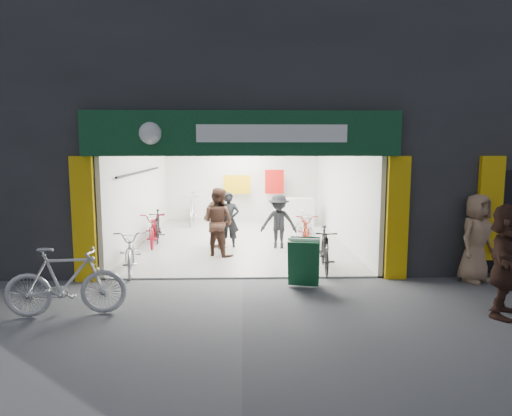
{
  "coord_description": "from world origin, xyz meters",
  "views": [
    {
      "loc": [
        0.02,
        -9.39,
        2.77
      ],
      "look_at": [
        0.33,
        1.5,
        1.32
      ],
      "focal_mm": 32.0,
      "sensor_mm": 36.0,
      "label": 1
    }
  ],
  "objects_px": {
    "bike_left_front": "(131,250)",
    "parked_bike": "(66,281)",
    "pedestrian_near": "(476,238)",
    "bike_right_front": "(325,249)",
    "sandwich_board": "(304,261)"
  },
  "relations": [
    {
      "from": "bike_left_front",
      "to": "sandwich_board",
      "type": "distance_m",
      "value": 3.89
    },
    {
      "from": "bike_left_front",
      "to": "pedestrian_near",
      "type": "height_order",
      "value": "pedestrian_near"
    },
    {
      "from": "bike_right_front",
      "to": "parked_bike",
      "type": "distance_m",
      "value": 5.44
    },
    {
      "from": "bike_left_front",
      "to": "bike_right_front",
      "type": "relative_size",
      "value": 1.14
    },
    {
      "from": "bike_left_front",
      "to": "parked_bike",
      "type": "height_order",
      "value": "parked_bike"
    },
    {
      "from": "parked_bike",
      "to": "sandwich_board",
      "type": "relative_size",
      "value": 2.06
    },
    {
      "from": "sandwich_board",
      "to": "parked_bike",
      "type": "bearing_deg",
      "value": -147.56
    },
    {
      "from": "parked_bike",
      "to": "sandwich_board",
      "type": "height_order",
      "value": "parked_bike"
    },
    {
      "from": "bike_left_front",
      "to": "parked_bike",
      "type": "distance_m",
      "value": 2.7
    },
    {
      "from": "parked_bike",
      "to": "pedestrian_near",
      "type": "distance_m",
      "value": 7.93
    },
    {
      "from": "pedestrian_near",
      "to": "sandwich_board",
      "type": "height_order",
      "value": "pedestrian_near"
    },
    {
      "from": "bike_right_front",
      "to": "pedestrian_near",
      "type": "xyz_separation_m",
      "value": [
        2.97,
        -0.9,
        0.42
      ]
    },
    {
      "from": "sandwich_board",
      "to": "bike_right_front",
      "type": "bearing_deg",
      "value": 72.98
    },
    {
      "from": "bike_left_front",
      "to": "bike_right_front",
      "type": "bearing_deg",
      "value": -12.42
    },
    {
      "from": "pedestrian_near",
      "to": "parked_bike",
      "type": "bearing_deg",
      "value": 161.38
    }
  ]
}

